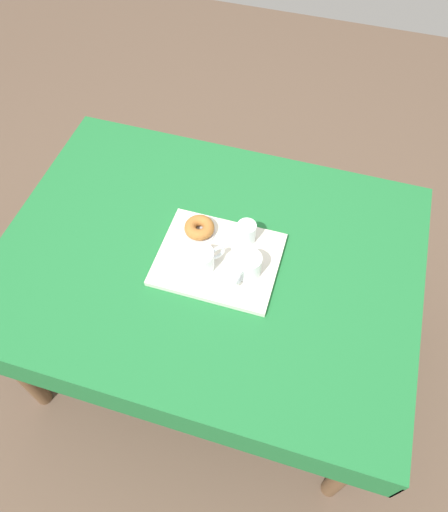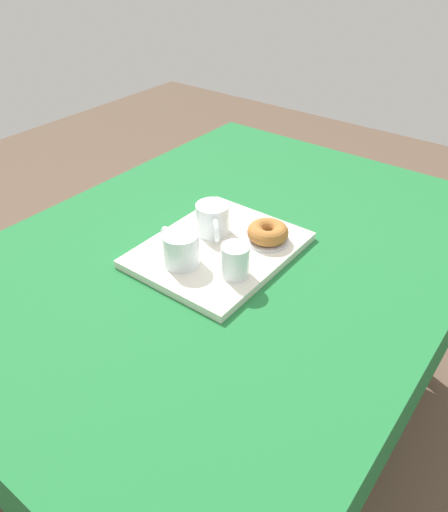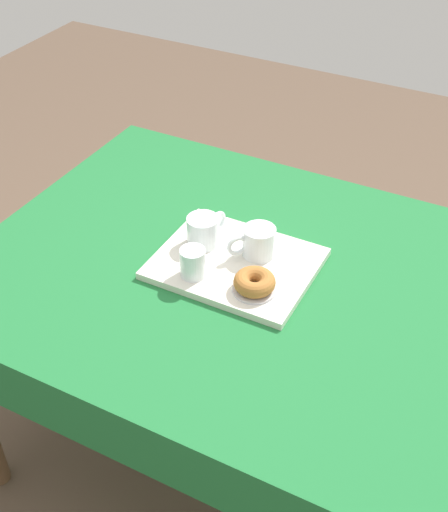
# 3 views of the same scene
# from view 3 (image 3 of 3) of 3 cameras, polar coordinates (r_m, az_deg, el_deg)

# --- Properties ---
(ground_plane) EXTENTS (6.00, 6.00, 0.00)m
(ground_plane) POSITION_cam_3_polar(r_m,az_deg,el_deg) (2.36, 1.63, -15.76)
(ground_plane) COLOR brown
(dining_table) EXTENTS (1.47, 1.10, 0.76)m
(dining_table) POSITION_cam_3_polar(r_m,az_deg,el_deg) (1.86, 2.00, -3.42)
(dining_table) COLOR #1E6B33
(dining_table) RESTS_ON ground
(serving_tray) EXTENTS (0.41, 0.33, 0.02)m
(serving_tray) POSITION_cam_3_polar(r_m,az_deg,el_deg) (1.81, 0.97, -0.64)
(serving_tray) COLOR silver
(serving_tray) RESTS_ON dining_table
(tea_mug_left) EXTENTS (0.11, 0.11, 0.08)m
(tea_mug_left) POSITION_cam_3_polar(r_m,az_deg,el_deg) (1.81, 2.78, 1.15)
(tea_mug_left) COLOR white
(tea_mug_left) RESTS_ON serving_tray
(tea_mug_right) EXTENTS (0.09, 0.13, 0.08)m
(tea_mug_right) POSITION_cam_3_polar(r_m,az_deg,el_deg) (1.85, -1.71, 2.06)
(tea_mug_right) COLOR white
(tea_mug_right) RESTS_ON serving_tray
(water_glass_near) EXTENTS (0.07, 0.07, 0.08)m
(water_glass_near) POSITION_cam_3_polar(r_m,az_deg,el_deg) (1.74, -2.61, -0.64)
(water_glass_near) COLOR white
(water_glass_near) RESTS_ON serving_tray
(donut_plate_left) EXTENTS (0.11, 0.11, 0.01)m
(donut_plate_left) POSITION_cam_3_polar(r_m,az_deg,el_deg) (1.72, 2.54, -2.78)
(donut_plate_left) COLOR silver
(donut_plate_left) RESTS_ON serving_tray
(sugar_donut_left) EXTENTS (0.11, 0.11, 0.04)m
(sugar_donut_left) POSITION_cam_3_polar(r_m,az_deg,el_deg) (1.70, 2.56, -2.17)
(sugar_donut_left) COLOR #A3662D
(sugar_donut_left) RESTS_ON donut_plate_left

